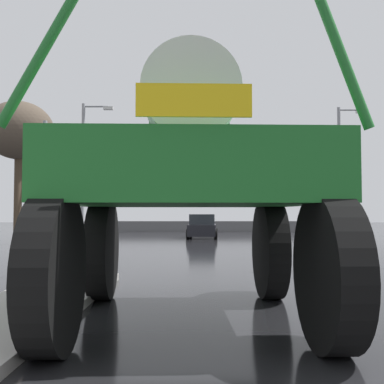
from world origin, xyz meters
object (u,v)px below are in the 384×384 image
oversize_sprayer (189,183)px  traffic_signal_near_right (345,182)px  streetlight_far_left (85,165)px  traffic_signal_near_left (47,163)px  streetlight_far_right (341,166)px  sedan_ahead (202,227)px  bare_tree_left (19,132)px

oversize_sprayer → traffic_signal_near_right: size_ratio=1.62×
traffic_signal_near_right → streetlight_far_left: 15.93m
traffic_signal_near_left → streetlight_far_left: (-2.02, 12.51, 1.25)m
traffic_signal_near_right → streetlight_far_right: size_ratio=0.42×
streetlight_far_left → sedan_ahead: bearing=39.1°
oversize_sprayer → streetlight_far_left: bearing=16.0°
streetlight_far_right → traffic_signal_near_right: bearing=-107.3°
oversize_sprayer → traffic_signal_near_right: 6.31m
oversize_sprayer → bare_tree_left: size_ratio=0.72×
streetlight_far_left → streetlight_far_right: streetlight_far_right is taller
streetlight_far_right → oversize_sprayer: bearing=-113.4°
oversize_sprayer → streetlight_far_left: size_ratio=0.72×
oversize_sprayer → traffic_signal_near_left: size_ratio=1.35×
oversize_sprayer → streetlight_far_left: (-5.78, 17.41, 2.09)m
traffic_signal_near_left → bare_tree_left: bare_tree_left is taller
streetlight_far_right → bare_tree_left: streetlight_far_right is taller
oversize_sprayer → streetlight_far_right: (8.63, 19.99, 2.27)m
sedan_ahead → streetlight_far_right: streetlight_far_right is taller
oversize_sprayer → traffic_signal_near_left: oversize_sprayer is taller
sedan_ahead → traffic_signal_near_left: bearing=169.5°
streetlight_far_right → bare_tree_left: bearing=-169.7°
sedan_ahead → streetlight_far_left: 8.83m
traffic_signal_near_left → streetlight_far_left: streetlight_far_left is taller
traffic_signal_near_right → streetlight_far_left: bearing=127.9°
streetlight_far_right → sedan_ahead: bearing=162.5°
traffic_signal_near_left → streetlight_far_right: streetlight_far_right is taller
bare_tree_left → streetlight_far_left: bearing=11.2°
oversize_sprayer → streetlight_far_left: 18.47m
streetlight_far_left → traffic_signal_near_right: bearing=-52.1°
traffic_signal_near_left → streetlight_far_right: size_ratio=0.51×
oversize_sprayer → traffic_signal_near_left: bearing=35.2°
sedan_ahead → bare_tree_left: bearing=124.2°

